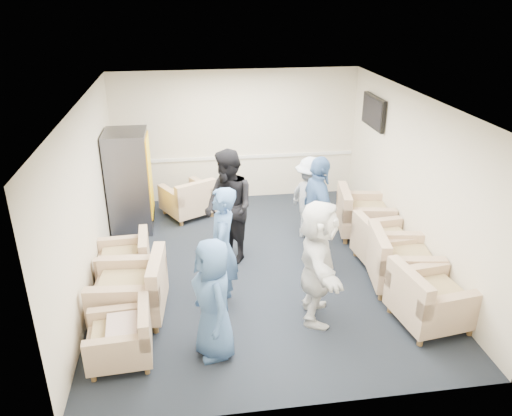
{
  "coord_description": "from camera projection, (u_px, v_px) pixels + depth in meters",
  "views": [
    {
      "loc": [
        -1.04,
        -6.96,
        4.16
      ],
      "look_at": [
        0.0,
        0.2,
        0.95
      ],
      "focal_mm": 35.0,
      "sensor_mm": 36.0,
      "label": 1
    }
  ],
  "objects": [
    {
      "name": "person_mid_left",
      "position": [
        222.0,
        249.0,
        6.79
      ],
      "size": [
        0.53,
        0.71,
        1.79
      ],
      "primitive_type": "imported",
      "rotation": [
        0.0,
        0.0,
        -1.73
      ],
      "color": "#3B5D8F",
      "rests_on": "floor"
    },
    {
      "name": "ceiling",
      "position": [
        258.0,
        100.0,
        7.02
      ],
      "size": [
        6.0,
        6.0,
        0.0
      ],
      "primitive_type": "plane",
      "rotation": [
        3.14,
        0.0,
        0.0
      ],
      "color": "silver",
      "rests_on": "back_wall"
    },
    {
      "name": "person_front_right",
      "position": [
        318.0,
        262.0,
        6.54
      ],
      "size": [
        0.81,
        1.67,
        1.73
      ],
      "primitive_type": "imported",
      "rotation": [
        0.0,
        0.0,
        1.38
      ],
      "color": "white",
      "rests_on": "floor"
    },
    {
      "name": "back_wall",
      "position": [
        236.0,
        136.0,
        10.28
      ],
      "size": [
        5.0,
        0.02,
        2.7
      ],
      "primitive_type": "cube",
      "color": "beige",
      "rests_on": "floor"
    },
    {
      "name": "person_front_left",
      "position": [
        213.0,
        299.0,
        5.9
      ],
      "size": [
        0.67,
        0.86,
        1.55
      ],
      "primitive_type": "imported",
      "rotation": [
        0.0,
        0.0,
        -1.32
      ],
      "color": "#3B5D8F",
      "rests_on": "floor"
    },
    {
      "name": "floor",
      "position": [
        258.0,
        266.0,
        8.11
      ],
      "size": [
        6.0,
        6.0,
        0.0
      ],
      "primitive_type": "plane",
      "color": "black",
      "rests_on": "ground"
    },
    {
      "name": "vending_machine",
      "position": [
        130.0,
        181.0,
        9.08
      ],
      "size": [
        0.75,
        0.88,
        1.85
      ],
      "color": "#53535B",
      "rests_on": "floor"
    },
    {
      "name": "right_wall",
      "position": [
        414.0,
        181.0,
        7.9
      ],
      "size": [
        0.02,
        6.0,
        2.7
      ],
      "primitive_type": "cube",
      "color": "beige",
      "rests_on": "floor"
    },
    {
      "name": "armchair_left_near",
      "position": [
        124.0,
        339.0,
        5.98
      ],
      "size": [
        0.79,
        0.79,
        0.6
      ],
      "rotation": [
        0.0,
        0.0,
        -1.51
      ],
      "color": "tan",
      "rests_on": "floor"
    },
    {
      "name": "person_back_right",
      "position": [
        310.0,
        199.0,
        8.73
      ],
      "size": [
        0.92,
        1.13,
        1.53
      ],
      "primitive_type": "imported",
      "rotation": [
        0.0,
        0.0,
        1.99
      ],
      "color": "beige",
      "rests_on": "floor"
    },
    {
      "name": "front_wall",
      "position": [
        303.0,
        302.0,
        4.85
      ],
      "size": [
        5.0,
        0.02,
        2.7
      ],
      "primitive_type": "cube",
      "color": "beige",
      "rests_on": "floor"
    },
    {
      "name": "armchair_left_mid",
      "position": [
        134.0,
        292.0,
        6.75
      ],
      "size": [
        1.03,
        1.03,
        0.76
      ],
      "rotation": [
        0.0,
        0.0,
        -1.66
      ],
      "color": "tan",
      "rests_on": "floor"
    },
    {
      "name": "pillow",
      "position": [
        122.0,
        328.0,
        5.91
      ],
      "size": [
        0.39,
        0.5,
        0.14
      ],
      "primitive_type": "cube",
      "rotation": [
        0.0,
        0.0,
        -1.49
      ],
      "color": "beige",
      "rests_on": "armchair_left_near"
    },
    {
      "name": "person_mid_right",
      "position": [
        318.0,
        214.0,
        7.76
      ],
      "size": [
        0.52,
        1.12,
        1.86
      ],
      "primitive_type": "imported",
      "rotation": [
        0.0,
        0.0,
        1.64
      ],
      "color": "#3B5D8F",
      "rests_on": "floor"
    },
    {
      "name": "left_wall",
      "position": [
        88.0,
        199.0,
        7.24
      ],
      "size": [
        0.02,
        6.0,
        2.7
      ],
      "primitive_type": "cube",
      "color": "beige",
      "rests_on": "floor"
    },
    {
      "name": "armchair_right_midfar",
      "position": [
        382.0,
        245.0,
        8.06
      ],
      "size": [
        0.94,
        0.94,
        0.69
      ],
      "rotation": [
        0.0,
        0.0,
        1.67
      ],
      "color": "tan",
      "rests_on": "floor"
    },
    {
      "name": "chair_rail",
      "position": [
        237.0,
        157.0,
        10.45
      ],
      "size": [
        4.98,
        0.04,
        0.06
      ],
      "primitive_type": "cube",
      "color": "silver",
      "rests_on": "back_wall"
    },
    {
      "name": "armchair_right_far",
      "position": [
        361.0,
        216.0,
        9.03
      ],
      "size": [
        1.07,
        1.07,
        0.74
      ],
      "rotation": [
        0.0,
        0.0,
        1.4
      ],
      "color": "tan",
      "rests_on": "floor"
    },
    {
      "name": "person_back_left",
      "position": [
        229.0,
        207.0,
        7.98
      ],
      "size": [
        1.03,
        1.12,
        1.87
      ],
      "primitive_type": "imported",
      "rotation": [
        0.0,
        0.0,
        -1.14
      ],
      "color": "black",
      "rests_on": "floor"
    },
    {
      "name": "armchair_left_far",
      "position": [
        127.0,
        261.0,
        7.65
      ],
      "size": [
        0.81,
        0.81,
        0.62
      ],
      "rotation": [
        0.0,
        0.0,
        -1.52
      ],
      "color": "tan",
      "rests_on": "floor"
    },
    {
      "name": "armchair_corner",
      "position": [
        189.0,
        200.0,
        9.77
      ],
      "size": [
        1.14,
        1.14,
        0.67
      ],
      "rotation": [
        0.0,
        0.0,
        3.64
      ],
      "color": "tan",
      "rests_on": "floor"
    },
    {
      "name": "armchair_right_midnear",
      "position": [
        398.0,
        264.0,
        7.45
      ],
      "size": [
        1.08,
        1.08,
        0.76
      ],
      "rotation": [
        0.0,
        0.0,
        1.42
      ],
      "color": "tan",
      "rests_on": "floor"
    },
    {
      "name": "armchair_right_near",
      "position": [
        428.0,
        301.0,
        6.59
      ],
      "size": [
        1.03,
        1.03,
        0.73
      ],
      "rotation": [
        0.0,
        0.0,
        1.71
      ],
      "color": "tan",
      "rests_on": "floor"
    },
    {
      "name": "backpack",
      "position": [
        156.0,
        272.0,
        7.49
      ],
      "size": [
        0.29,
        0.21,
        0.48
      ],
      "rotation": [
        0.0,
        0.0,
        -0.05
      ],
      "color": "black",
      "rests_on": "floor"
    },
    {
      "name": "tv",
      "position": [
        374.0,
        112.0,
        9.24
      ],
      "size": [
        0.1,
        1.0,
        0.58
      ],
      "color": "black",
      "rests_on": "right_wall"
    }
  ]
}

